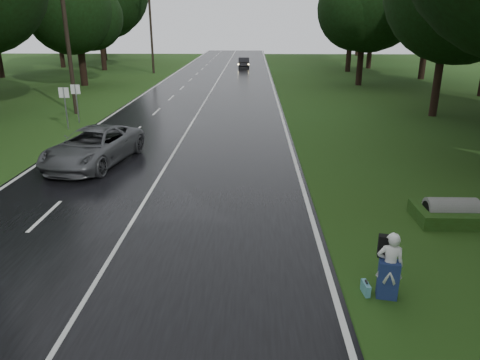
# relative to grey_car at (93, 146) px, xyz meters

# --- Properties ---
(ground) EXTENTS (160.00, 160.00, 0.00)m
(ground) POSITION_rel_grey_car_xyz_m (3.25, -7.72, -0.84)
(ground) COLOR #204113
(ground) RESTS_ON ground
(road) EXTENTS (12.00, 140.00, 0.04)m
(road) POSITION_rel_grey_car_xyz_m (3.25, 12.28, -0.82)
(road) COLOR black
(road) RESTS_ON ground
(lane_center) EXTENTS (0.12, 140.00, 0.01)m
(lane_center) POSITION_rel_grey_car_xyz_m (3.25, 12.28, -0.80)
(lane_center) COLOR silver
(lane_center) RESTS_ON road
(grey_car) EXTENTS (3.68, 6.16, 1.60)m
(grey_car) POSITION_rel_grey_car_xyz_m (0.00, 0.00, 0.00)
(grey_car) COLOR #494B4D
(grey_car) RESTS_ON road
(far_car) EXTENTS (1.58, 4.22, 1.38)m
(far_car) POSITION_rel_grey_car_xyz_m (5.79, 44.36, -0.11)
(far_car) COLOR black
(far_car) RESTS_ON road
(hitchhiker) EXTENTS (0.67, 0.63, 1.67)m
(hitchhiker) POSITION_rel_grey_car_xyz_m (10.25, -9.96, -0.07)
(hitchhiker) COLOR silver
(hitchhiker) RESTS_ON ground
(suitcase) EXTENTS (0.16, 0.42, 0.29)m
(suitcase) POSITION_rel_grey_car_xyz_m (9.80, -9.86, -0.70)
(suitcase) COLOR teal
(suitcase) RESTS_ON ground
(culvert) EXTENTS (1.59, 0.80, 0.80)m
(culvert) POSITION_rel_grey_car_xyz_m (13.47, -5.66, -0.84)
(culvert) COLOR slate
(culvert) RESTS_ON ground
(utility_pole_mid) EXTENTS (1.80, 0.28, 9.29)m
(utility_pole_mid) POSITION_rel_grey_car_xyz_m (-5.25, 11.64, -0.84)
(utility_pole_mid) COLOR black
(utility_pole_mid) RESTS_ON ground
(utility_pole_far) EXTENTS (1.80, 0.28, 10.26)m
(utility_pole_far) POSITION_rel_grey_car_xyz_m (-5.25, 37.33, -0.84)
(utility_pole_far) COLOR black
(utility_pole_far) RESTS_ON ground
(road_sign_a) EXTENTS (0.59, 0.10, 2.47)m
(road_sign_a) POSITION_rel_grey_car_xyz_m (-3.95, 6.90, -0.84)
(road_sign_a) COLOR white
(road_sign_a) RESTS_ON ground
(road_sign_b) EXTENTS (0.58, 0.10, 2.40)m
(road_sign_b) POSITION_rel_grey_car_xyz_m (-3.95, 8.67, -0.84)
(road_sign_b) COLOR white
(road_sign_b) RESTS_ON ground
(tree_left_e) EXTENTS (7.75, 7.75, 12.12)m
(tree_left_e) POSITION_rel_grey_car_xyz_m (-9.84, 26.03, -0.84)
(tree_left_e) COLOR black
(tree_left_e) RESTS_ON ground
(tree_left_f) EXTENTS (10.73, 10.73, 16.77)m
(tree_left_f) POSITION_rel_grey_car_xyz_m (-12.49, 40.76, -0.84)
(tree_left_f) COLOR black
(tree_left_f) RESTS_ON ground
(tree_right_d) EXTENTS (8.84, 8.84, 13.81)m
(tree_right_d) POSITION_rel_grey_car_xyz_m (19.36, 11.55, -0.84)
(tree_right_d) COLOR black
(tree_right_d) RESTS_ON ground
(tree_right_e) EXTENTS (8.25, 8.25, 12.89)m
(tree_right_e) POSITION_rel_grey_car_xyz_m (17.72, 27.06, -0.84)
(tree_right_e) COLOR black
(tree_right_e) RESTS_ON ground
(tree_right_f) EXTENTS (8.67, 8.67, 13.55)m
(tree_right_f) POSITION_rel_grey_car_xyz_m (19.17, 39.90, -0.84)
(tree_right_f) COLOR black
(tree_right_f) RESTS_ON ground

